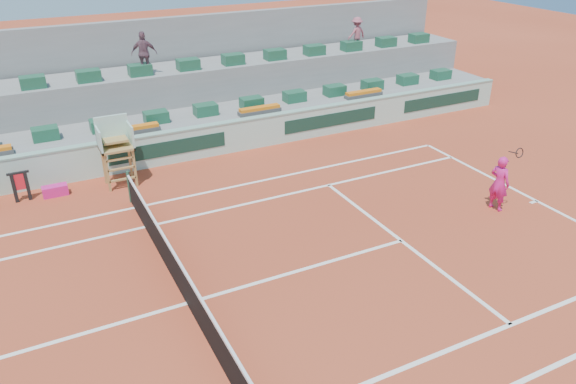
% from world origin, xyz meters
% --- Properties ---
extents(ground, '(90.00, 90.00, 0.00)m').
position_xyz_m(ground, '(0.00, 0.00, 0.00)').
color(ground, '#9E361E').
rests_on(ground, ground).
extents(seating_tier_lower, '(36.00, 4.00, 1.20)m').
position_xyz_m(seating_tier_lower, '(0.00, 10.70, 0.60)').
color(seating_tier_lower, gray).
rests_on(seating_tier_lower, ground).
extents(seating_tier_upper, '(36.00, 2.40, 2.60)m').
position_xyz_m(seating_tier_upper, '(0.00, 12.30, 1.30)').
color(seating_tier_upper, gray).
rests_on(seating_tier_upper, ground).
extents(stadium_back_wall, '(36.00, 0.40, 4.40)m').
position_xyz_m(stadium_back_wall, '(0.00, 13.90, 2.20)').
color(stadium_back_wall, gray).
rests_on(stadium_back_wall, ground).
extents(player_bag, '(0.80, 0.36, 0.36)m').
position_xyz_m(player_bag, '(-2.14, 7.56, 0.18)').
color(player_bag, '#D81C7E').
rests_on(player_bag, ground).
extents(spectator_mid, '(1.08, 0.70, 1.71)m').
position_xyz_m(spectator_mid, '(2.24, 11.68, 3.46)').
color(spectator_mid, '#704A57').
rests_on(spectator_mid, seating_tier_upper).
extents(spectator_right, '(1.04, 0.69, 1.50)m').
position_xyz_m(spectator_right, '(12.34, 11.81, 3.35)').
color(spectator_right, '#9C4E5C').
rests_on(spectator_right, seating_tier_upper).
extents(court_lines, '(23.89, 11.09, 0.01)m').
position_xyz_m(court_lines, '(0.00, 0.00, 0.01)').
color(court_lines, white).
rests_on(court_lines, ground).
extents(tennis_net, '(0.10, 11.97, 1.10)m').
position_xyz_m(tennis_net, '(0.00, 0.00, 0.53)').
color(tennis_net, black).
rests_on(tennis_net, ground).
extents(advertising_hoarding, '(36.00, 0.34, 1.26)m').
position_xyz_m(advertising_hoarding, '(0.02, 8.50, 0.63)').
color(advertising_hoarding, '#A9D5C2').
rests_on(advertising_hoarding, ground).
extents(umpire_chair, '(1.10, 0.90, 2.40)m').
position_xyz_m(umpire_chair, '(0.00, 7.50, 1.54)').
color(umpire_chair, olive).
rests_on(umpire_chair, ground).
extents(seat_row_lower, '(32.90, 0.60, 0.44)m').
position_xyz_m(seat_row_lower, '(0.00, 9.80, 1.42)').
color(seat_row_lower, '#1B5136').
rests_on(seat_row_lower, seating_tier_lower).
extents(seat_row_upper, '(32.90, 0.60, 0.44)m').
position_xyz_m(seat_row_upper, '(0.00, 11.70, 2.82)').
color(seat_row_upper, '#1B5136').
rests_on(seat_row_upper, seating_tier_upper).
extents(flower_planters, '(26.80, 0.36, 0.28)m').
position_xyz_m(flower_planters, '(-1.50, 9.00, 1.33)').
color(flower_planters, '#454545').
rests_on(flower_planters, seating_tier_lower).
extents(towel_rack, '(0.67, 0.11, 1.03)m').
position_xyz_m(towel_rack, '(-3.12, 7.62, 0.60)').
color(towel_rack, black).
rests_on(towel_rack, ground).
extents(tennis_player, '(0.56, 0.93, 2.28)m').
position_xyz_m(tennis_player, '(10.26, 0.24, 0.91)').
color(tennis_player, '#D81C7E').
rests_on(tennis_player, ground).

